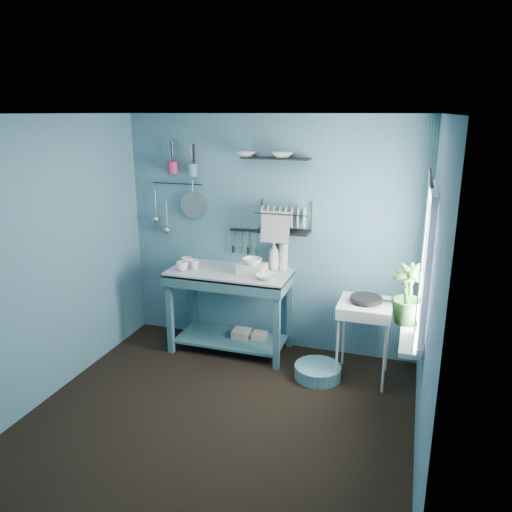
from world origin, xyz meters
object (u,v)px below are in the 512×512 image
(hotplate_stand, at_px, (363,341))
(utensil_cup_magenta, at_px, (173,167))
(utensil_cup_teal, at_px, (192,170))
(floor_basin, at_px, (318,372))
(work_counter, at_px, (231,311))
(potted_plant, at_px, (408,294))
(storage_tin_large, at_px, (241,339))
(wash_tub, at_px, (252,269))
(storage_tin_small, at_px, (259,341))
(colander, at_px, (193,205))
(mug_mid, at_px, (195,265))
(mug_right, at_px, (187,262))
(soap_bottle, at_px, (274,255))
(water_bottle, at_px, (284,256))
(dish_rack, at_px, (284,217))
(frying_pan, at_px, (366,299))
(mug_left, at_px, (182,266))

(hotplate_stand, relative_size, utensil_cup_magenta, 6.07)
(utensil_cup_teal, distance_m, floor_basin, 2.46)
(work_counter, relative_size, hotplate_stand, 1.63)
(potted_plant, bearing_deg, storage_tin_large, 157.83)
(wash_tub, height_order, hotplate_stand, wash_tub)
(utensil_cup_teal, distance_m, storage_tin_small, 1.99)
(wash_tub, distance_m, floor_basin, 1.22)
(hotplate_stand, xyz_separation_m, colander, (-1.95, 0.42, 1.14))
(wash_tub, height_order, utensil_cup_teal, utensil_cup_teal)
(work_counter, xyz_separation_m, storage_tin_small, (0.30, 0.08, -0.35))
(mug_mid, xyz_separation_m, mug_right, (-0.12, 0.06, 0.00))
(wash_tub, relative_size, floor_basin, 0.61)
(soap_bottle, bearing_deg, potted_plant, -31.38)
(water_bottle, distance_m, utensil_cup_magenta, 1.54)
(water_bottle, relative_size, storage_tin_small, 1.40)
(work_counter, distance_m, mug_right, 0.71)
(soap_bottle, height_order, dish_rack, dish_rack)
(potted_plant, distance_m, storage_tin_large, 2.08)
(dish_rack, bearing_deg, storage_tin_large, -169.22)
(wash_tub, distance_m, colander, 1.00)
(mug_right, height_order, storage_tin_small, mug_right)
(frying_pan, relative_size, utensil_cup_teal, 2.31)
(mug_mid, distance_m, mug_right, 0.13)
(wash_tub, distance_m, soap_bottle, 0.30)
(mug_mid, height_order, colander, colander)
(floor_basin, bearing_deg, soap_bottle, 139.45)
(mug_right, distance_m, utensil_cup_teal, 0.99)
(colander, xyz_separation_m, storage_tin_small, (0.82, -0.17, -1.43))
(storage_tin_large, bearing_deg, mug_left, -160.10)
(frying_pan, bearing_deg, utensil_cup_teal, 168.44)
(colander, xyz_separation_m, storage_tin_large, (0.62, -0.20, -1.42))
(utensil_cup_magenta, distance_m, utensil_cup_teal, 0.23)
(work_counter, xyz_separation_m, hotplate_stand, (1.43, -0.18, -0.06))
(mug_mid, distance_m, water_bottle, 0.95)
(utensil_cup_teal, bearing_deg, hotplate_stand, -11.56)
(wash_tub, height_order, frying_pan, wash_tub)
(hotplate_stand, bearing_deg, soap_bottle, 165.32)
(mug_mid, bearing_deg, mug_left, -135.00)
(dish_rack, relative_size, storage_tin_small, 2.75)
(utensil_cup_magenta, relative_size, storage_tin_small, 0.65)
(soap_bottle, bearing_deg, utensil_cup_teal, 179.03)
(water_bottle, bearing_deg, mug_left, -159.19)
(utensil_cup_magenta, bearing_deg, utensil_cup_teal, 0.00)
(potted_plant, height_order, storage_tin_large, potted_plant)
(mug_left, bearing_deg, mug_right, 97.13)
(utensil_cup_teal, bearing_deg, soap_bottle, -0.97)
(mug_mid, relative_size, mug_right, 0.81)
(soap_bottle, relative_size, dish_rack, 0.54)
(work_counter, relative_size, soap_bottle, 4.29)
(mug_right, distance_m, colander, 0.63)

